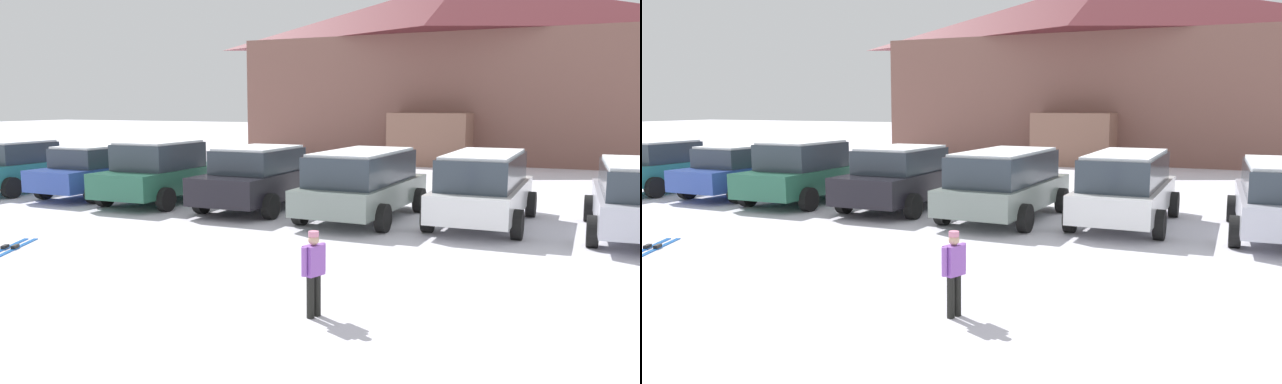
# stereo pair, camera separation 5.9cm
# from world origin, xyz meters

# --- Properties ---
(ski_lodge) EXTENTS (21.15, 11.70, 9.25)m
(ski_lodge) POSITION_xyz_m (-0.40, 30.61, 4.69)
(ski_lodge) COLOR brown
(ski_lodge) RESTS_ON ground
(parked_teal_hatchback) EXTENTS (2.12, 4.09, 1.65)m
(parked_teal_hatchback) POSITION_xyz_m (-10.34, 11.20, 0.83)
(parked_teal_hatchback) COLOR teal
(parked_teal_hatchback) RESTS_ON ground
(parked_blue_hatchback) EXTENTS (2.23, 4.38, 1.56)m
(parked_blue_hatchback) POSITION_xyz_m (-7.36, 11.57, 0.80)
(parked_blue_hatchback) COLOR #2E4AA3
(parked_blue_hatchback) RESTS_ON ground
(parked_green_coupe) EXTENTS (2.33, 4.39, 1.77)m
(parked_green_coupe) POSITION_xyz_m (-4.76, 11.29, 0.88)
(parked_green_coupe) COLOR #27624A
(parked_green_coupe) RESTS_ON ground
(parked_black_sedan) EXTENTS (2.26, 4.66, 1.68)m
(parked_black_sedan) POSITION_xyz_m (-1.68, 11.56, 0.85)
(parked_black_sedan) COLOR black
(parked_black_sedan) RESTS_ON ground
(parked_grey_wagon) EXTENTS (2.32, 4.62, 1.69)m
(parked_grey_wagon) POSITION_xyz_m (1.36, 11.21, 0.91)
(parked_grey_wagon) COLOR gray
(parked_grey_wagon) RESTS_ON ground
(parked_white_suv) EXTENTS (2.12, 4.67, 1.70)m
(parked_white_suv) POSITION_xyz_m (4.19, 11.64, 0.91)
(parked_white_suv) COLOR silver
(parked_white_suv) RESTS_ON ground
(parked_silver_wagon) EXTENTS (2.21, 4.83, 1.61)m
(parked_silver_wagon) POSITION_xyz_m (7.46, 11.61, 0.88)
(parked_silver_wagon) COLOR silver
(parked_silver_wagon) RESTS_ON ground
(skier_child_in_purple_jacket) EXTENTS (0.25, 0.41, 1.16)m
(skier_child_in_purple_jacket) POSITION_xyz_m (3.25, 4.18, 0.66)
(skier_child_in_purple_jacket) COLOR black
(skier_child_in_purple_jacket) RESTS_ON ground
(pair_of_skis) EXTENTS (0.94, 1.65, 0.08)m
(pair_of_skis) POSITION_xyz_m (-3.82, 5.35, 0.02)
(pair_of_skis) COLOR blue
(pair_of_skis) RESTS_ON ground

